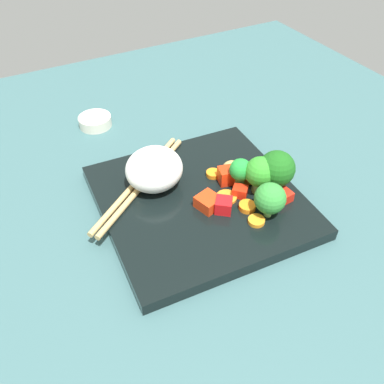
% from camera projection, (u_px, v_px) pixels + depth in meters
% --- Properties ---
extents(ground_plane, '(1.10, 1.10, 0.02)m').
position_uv_depth(ground_plane, '(199.00, 210.00, 0.61)').
color(ground_plane, '#35595B').
extents(square_plate, '(0.29, 0.29, 0.02)m').
position_uv_depth(square_plate, '(200.00, 201.00, 0.59)').
color(square_plate, black).
rests_on(square_plate, ground_plane).
extents(rice_mound, '(0.11, 0.11, 0.06)m').
position_uv_depth(rice_mound, '(154.00, 169.00, 0.59)').
color(rice_mound, white).
rests_on(rice_mound, square_plate).
extents(broccoli_floret_0, '(0.03, 0.03, 0.05)m').
position_uv_depth(broccoli_floret_0, '(240.00, 171.00, 0.59)').
color(broccoli_floret_0, '#73A348').
rests_on(broccoli_floret_0, square_plate).
extents(broccoli_floret_1, '(0.04, 0.04, 0.05)m').
position_uv_depth(broccoli_floret_1, '(270.00, 199.00, 0.54)').
color(broccoli_floret_1, '#7AC155').
rests_on(broccoli_floret_1, square_plate).
extents(broccoli_floret_2, '(0.05, 0.05, 0.06)m').
position_uv_depth(broccoli_floret_2, '(277.00, 169.00, 0.58)').
color(broccoli_floret_2, '#5DA038').
rests_on(broccoli_floret_2, square_plate).
extents(broccoli_floret_3, '(0.04, 0.04, 0.06)m').
position_uv_depth(broccoli_floret_3, '(260.00, 173.00, 0.58)').
color(broccoli_floret_3, '#7EAE58').
rests_on(broccoli_floret_3, square_plate).
extents(carrot_slice_0, '(0.03, 0.03, 0.01)m').
position_uv_depth(carrot_slice_0, '(251.00, 177.00, 0.61)').
color(carrot_slice_0, orange).
rests_on(carrot_slice_0, square_plate).
extents(carrot_slice_1, '(0.03, 0.03, 0.01)m').
position_uv_depth(carrot_slice_1, '(247.00, 207.00, 0.57)').
color(carrot_slice_1, orange).
rests_on(carrot_slice_1, square_plate).
extents(carrot_slice_2, '(0.04, 0.04, 0.00)m').
position_uv_depth(carrot_slice_2, '(226.00, 197.00, 0.58)').
color(carrot_slice_2, orange).
rests_on(carrot_slice_2, square_plate).
extents(carrot_slice_3, '(0.02, 0.02, 0.01)m').
position_uv_depth(carrot_slice_3, '(213.00, 174.00, 0.62)').
color(carrot_slice_3, orange).
rests_on(carrot_slice_3, square_plate).
extents(carrot_slice_4, '(0.03, 0.03, 0.01)m').
position_uv_depth(carrot_slice_4, '(256.00, 221.00, 0.55)').
color(carrot_slice_4, orange).
rests_on(carrot_slice_4, square_plate).
extents(pepper_chunk_0, '(0.02, 0.02, 0.01)m').
position_uv_depth(pepper_chunk_0, '(284.00, 196.00, 0.58)').
color(pepper_chunk_0, red).
rests_on(pepper_chunk_0, square_plate).
extents(pepper_chunk_1, '(0.04, 0.04, 0.02)m').
position_uv_depth(pepper_chunk_1, '(208.00, 202.00, 0.57)').
color(pepper_chunk_1, red).
rests_on(pepper_chunk_1, square_plate).
extents(pepper_chunk_2, '(0.03, 0.03, 0.01)m').
position_uv_depth(pepper_chunk_2, '(240.00, 191.00, 0.59)').
color(pepper_chunk_2, red).
rests_on(pepper_chunk_2, square_plate).
extents(pepper_chunk_3, '(0.03, 0.03, 0.02)m').
position_uv_depth(pepper_chunk_3, '(226.00, 176.00, 0.60)').
color(pepper_chunk_3, red).
rests_on(pepper_chunk_3, square_plate).
extents(pepper_chunk_4, '(0.03, 0.03, 0.02)m').
position_uv_depth(pepper_chunk_4, '(224.00, 205.00, 0.56)').
color(pepper_chunk_4, red).
rests_on(pepper_chunk_4, square_plate).
extents(chicken_piece_0, '(0.03, 0.03, 0.02)m').
position_uv_depth(chicken_piece_0, '(232.00, 167.00, 0.62)').
color(chicken_piece_0, tan).
rests_on(chicken_piece_0, square_plate).
extents(chicken_piece_2, '(0.04, 0.04, 0.02)m').
position_uv_depth(chicken_piece_2, '(266.00, 169.00, 0.62)').
color(chicken_piece_2, tan).
rests_on(chicken_piece_2, square_plate).
extents(chopstick_pair, '(0.20, 0.15, 0.01)m').
position_uv_depth(chopstick_pair, '(140.00, 183.00, 0.60)').
color(chopstick_pair, tan).
rests_on(chopstick_pair, square_plate).
extents(sauce_cup, '(0.06, 0.06, 0.02)m').
position_uv_depth(sauce_cup, '(95.00, 121.00, 0.75)').
color(sauce_cup, silver).
rests_on(sauce_cup, ground_plane).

